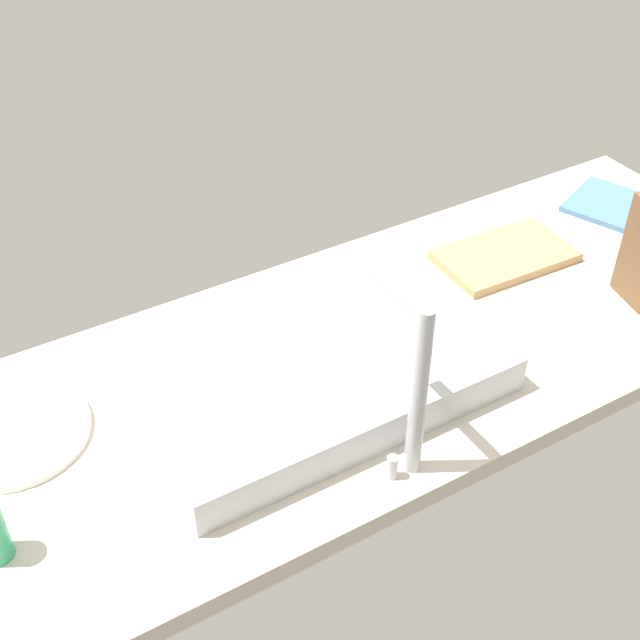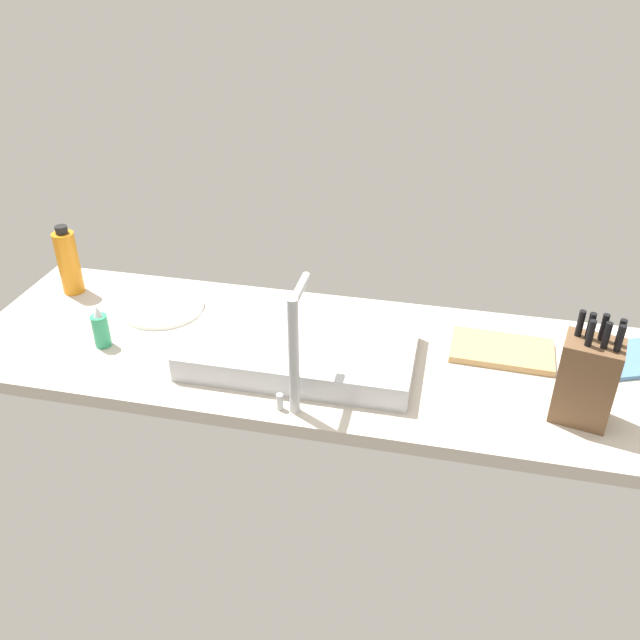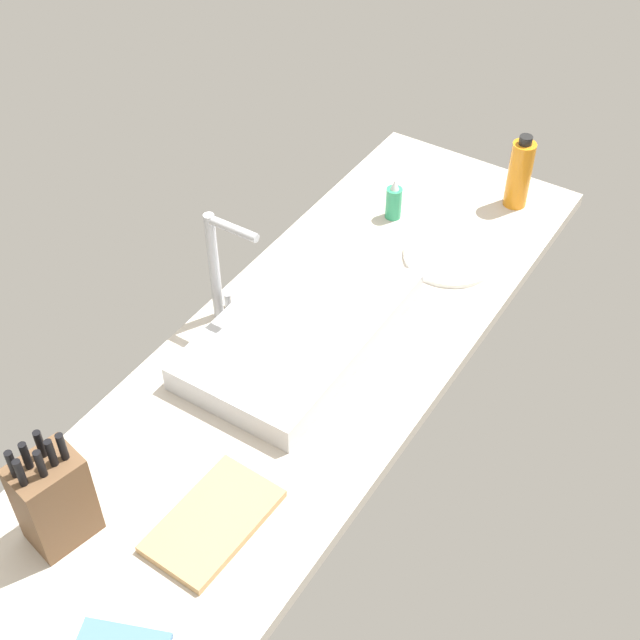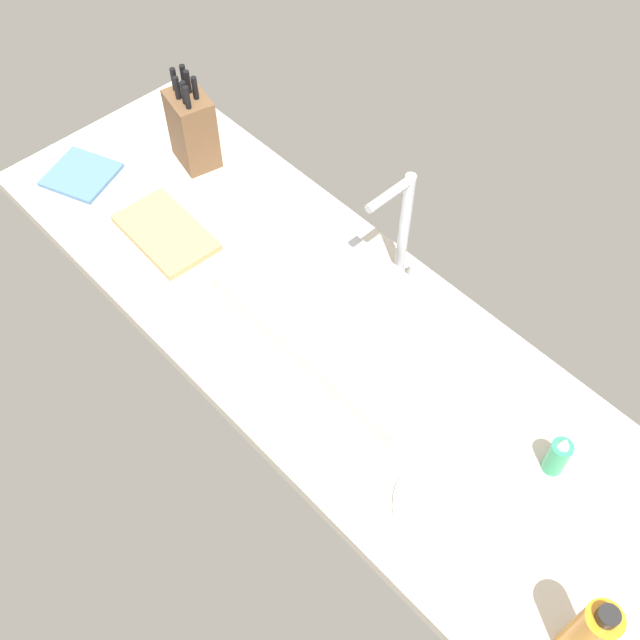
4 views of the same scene
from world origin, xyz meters
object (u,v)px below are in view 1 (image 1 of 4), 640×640
object	(u,v)px
sink_basin	(319,377)
dish_towel	(609,205)
cutting_board	(505,256)
faucet	(413,376)
dinner_plate	(12,432)

from	to	relation	value
sink_basin	dish_towel	size ratio (longest dim) A/B	3.51
sink_basin	cutting_board	xyz separation A→B (cm)	(-49.22, -13.35, -2.26)
cutting_board	sink_basin	bearing A→B (deg)	15.17
sink_basin	dish_towel	bearing A→B (deg)	-168.07
sink_basin	dish_towel	world-z (taller)	sink_basin
faucet	dish_towel	distance (cm)	86.88
sink_basin	dinner_plate	size ratio (longest dim) A/B	2.41
dinner_plate	dish_towel	world-z (taller)	same
dish_towel	faucet	bearing A→B (deg)	24.94
sink_basin	dinner_plate	xyz separation A→B (cm)	(44.35, -15.49, -2.56)
faucet	dish_towel	xyz separation A→B (cm)	(-77.38, -35.98, -16.29)
dish_towel	cutting_board	bearing A→B (deg)	6.72
faucet	cutting_board	distance (cm)	58.30
cutting_board	dish_towel	size ratio (longest dim) A/B	1.59
sink_basin	cutting_board	bearing A→B (deg)	-164.83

